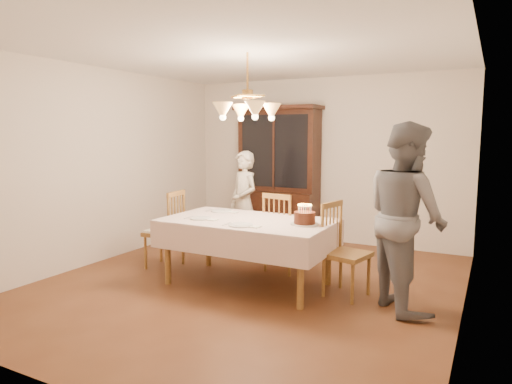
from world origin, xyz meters
The scene contains 14 objects.
ground centered at (0.00, 0.00, 0.00)m, with size 5.00×5.00×0.00m, color #562E18.
room_shell centered at (0.00, 0.00, 1.58)m, with size 5.00×5.00×5.00m.
dining_table centered at (0.00, 0.00, 0.68)m, with size 1.90×1.10×0.76m.
china_hutch centered at (-0.67, 2.25, 1.04)m, with size 1.38×0.54×2.16m.
chair_far_side centered at (0.15, 0.67, 0.44)m, with size 0.50×0.48×1.00m.
chair_left_end centered at (-1.29, 0.11, 0.45)m, with size 0.47×0.49×1.00m.
chair_right_end centered at (1.10, 0.16, 0.44)m, with size 0.50×0.52×1.00m.
elderly_woman centered at (-0.71, 1.17, 0.74)m, with size 0.54×0.35×1.48m, color beige.
adult_in_grey centered at (1.71, 0.11, 0.92)m, with size 0.89×0.70×1.84m, color slate.
birthday_cake centered at (0.68, 0.02, 0.82)m, with size 0.30×0.30×0.22m.
place_setting_near_left centered at (-0.48, -0.23, 0.77)m, with size 0.38×0.23×0.02m.
place_setting_near_right centered at (0.12, -0.35, 0.77)m, with size 0.40×0.26×0.02m.
place_setting_far_left centered at (-0.54, 0.31, 0.77)m, with size 0.40×0.26×0.02m.
chandelier centered at (0.00, 0.00, 1.98)m, with size 0.62×0.62×0.73m.
Camera 1 is at (2.45, -4.46, 1.73)m, focal length 32.00 mm.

